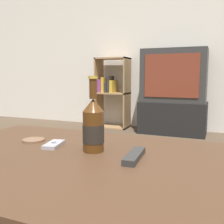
{
  "coord_description": "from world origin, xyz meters",
  "views": [
    {
      "loc": [
        0.47,
        -0.73,
        0.76
      ],
      "look_at": [
        0.01,
        0.38,
        0.59
      ],
      "focal_mm": 42.0,
      "sensor_mm": 36.0,
      "label": 1
    }
  ],
  "objects_px": {
    "television": "(174,76)",
    "remote_control": "(134,156)",
    "bookshelf": "(111,91)",
    "cell_phone": "(54,145)",
    "beer_bottle": "(93,126)",
    "tv_stand": "(173,118)"
  },
  "relations": [
    {
      "from": "television",
      "to": "cell_phone",
      "type": "relative_size",
      "value": 6.84
    },
    {
      "from": "tv_stand",
      "to": "cell_phone",
      "type": "bearing_deg",
      "value": -90.55
    },
    {
      "from": "tv_stand",
      "to": "beer_bottle",
      "type": "distance_m",
      "value": 2.68
    },
    {
      "from": "television",
      "to": "remote_control",
      "type": "bearing_deg",
      "value": -83.51
    },
    {
      "from": "tv_stand",
      "to": "beer_bottle",
      "type": "relative_size",
      "value": 3.19
    },
    {
      "from": "television",
      "to": "remote_control",
      "type": "relative_size",
      "value": 4.84
    },
    {
      "from": "television",
      "to": "remote_control",
      "type": "distance_m",
      "value": 2.71
    },
    {
      "from": "bookshelf",
      "to": "beer_bottle",
      "type": "bearing_deg",
      "value": -68.86
    },
    {
      "from": "television",
      "to": "cell_phone",
      "type": "distance_m",
      "value": 2.66
    },
    {
      "from": "cell_phone",
      "to": "beer_bottle",
      "type": "bearing_deg",
      "value": -11.54
    },
    {
      "from": "beer_bottle",
      "to": "cell_phone",
      "type": "xyz_separation_m",
      "value": [
        -0.17,
        -0.0,
        -0.08
      ]
    },
    {
      "from": "television",
      "to": "bookshelf",
      "type": "bearing_deg",
      "value": 174.82
    },
    {
      "from": "cell_phone",
      "to": "remote_control",
      "type": "height_order",
      "value": "remote_control"
    },
    {
      "from": "bookshelf",
      "to": "television",
      "type": "bearing_deg",
      "value": -5.18
    },
    {
      "from": "tv_stand",
      "to": "remote_control",
      "type": "relative_size",
      "value": 5.11
    },
    {
      "from": "cell_phone",
      "to": "television",
      "type": "bearing_deg",
      "value": 77.89
    },
    {
      "from": "television",
      "to": "remote_control",
      "type": "xyz_separation_m",
      "value": [
        0.3,
        -2.68,
        -0.26
      ]
    },
    {
      "from": "television",
      "to": "tv_stand",
      "type": "bearing_deg",
      "value": 90.0
    },
    {
      "from": "cell_phone",
      "to": "remote_control",
      "type": "distance_m",
      "value": 0.33
    },
    {
      "from": "television",
      "to": "beer_bottle",
      "type": "xyz_separation_m",
      "value": [
        0.14,
        -2.65,
        -0.18
      ]
    },
    {
      "from": "tv_stand",
      "to": "cell_phone",
      "type": "xyz_separation_m",
      "value": [
        -0.03,
        -2.65,
        0.29
      ]
    },
    {
      "from": "tv_stand",
      "to": "remote_control",
      "type": "height_order",
      "value": "remote_control"
    }
  ]
}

